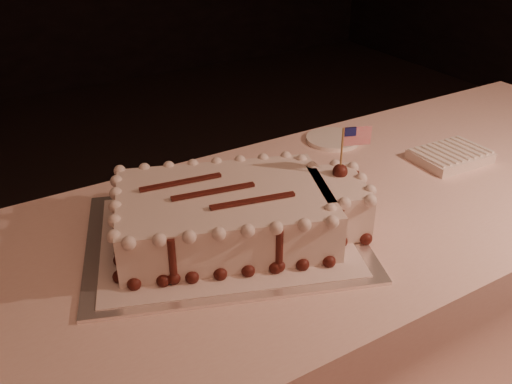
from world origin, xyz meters
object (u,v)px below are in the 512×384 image
banquet_table (303,331)px  sheet_cake (239,212)px  napkin_stack (450,156)px  cake_board (225,237)px  side_plate (333,139)px

banquet_table → sheet_cake: 0.48m
napkin_stack → sheet_cake: bearing=-178.1°
banquet_table → cake_board: 0.44m
sheet_cake → cake_board: bearing=159.7°
banquet_table → sheet_cake: (-0.19, -0.00, 0.44)m
napkin_stack → banquet_table: bearing=-177.6°
cake_board → sheet_cake: sheet_cake is taller
banquet_table → side_plate: size_ratio=15.09×
sheet_cake → side_plate: size_ratio=3.71×
cake_board → sheet_cake: 0.07m
banquet_table → sheet_cake: bearing=-179.3°
cake_board → sheet_cake: (0.03, -0.01, 0.06)m
napkin_stack → side_plate: bearing=125.6°
side_plate → cake_board: bearing=-151.4°
banquet_table → side_plate: 0.57m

